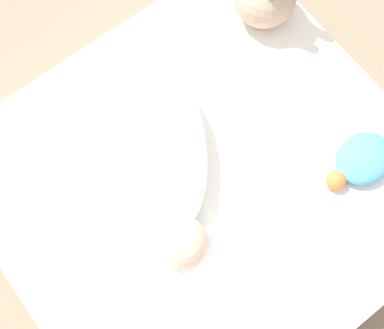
% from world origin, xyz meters
% --- Properties ---
extents(ground_plane, '(12.00, 12.00, 0.00)m').
position_xyz_m(ground_plane, '(0.00, 0.00, 0.00)').
color(ground_plane, '#7A6B56').
extents(bed_mattress, '(1.12, 1.05, 0.14)m').
position_xyz_m(bed_mattress, '(0.00, 0.00, 0.07)').
color(bed_mattress, white).
rests_on(bed_mattress, ground_plane).
extents(burp_cloth, '(0.24, 0.21, 0.02)m').
position_xyz_m(burp_cloth, '(0.19, 0.07, 0.15)').
color(burp_cloth, white).
rests_on(burp_cloth, bed_mattress).
extents(swaddled_baby, '(0.37, 0.46, 0.13)m').
position_xyz_m(swaddled_baby, '(0.06, -0.04, 0.20)').
color(swaddled_baby, white).
rests_on(swaddled_baby, bed_mattress).
extents(turtle_plush, '(0.21, 0.14, 0.06)m').
position_xyz_m(turtle_plush, '(-0.35, 0.22, 0.17)').
color(turtle_plush, '#4C99C6').
rests_on(turtle_plush, bed_mattress).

